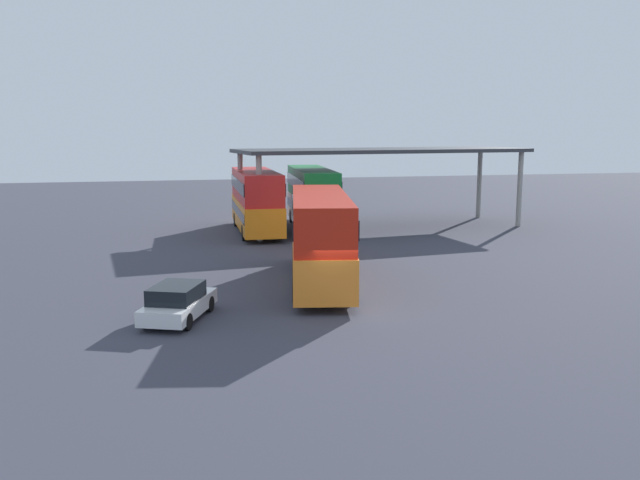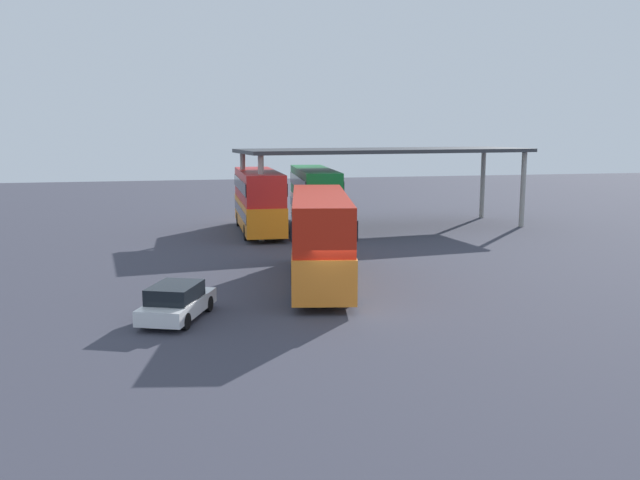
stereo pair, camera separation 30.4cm
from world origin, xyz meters
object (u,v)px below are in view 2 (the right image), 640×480
Objects in this scene: parked_hatchback at (177,302)px; double_decker_near_canopy at (259,199)px; double_decker_mid_row at (314,196)px; double_decker_main at (320,235)px.

parked_hatchback is 21.18m from double_decker_near_canopy.
double_decker_main is at bearing 173.69° from double_decker_mid_row.
double_decker_main is 16.84m from double_decker_mid_row.
double_decker_mid_row is at bearing -0.43° from double_decker_main.
double_decker_mid_row reaches higher than parked_hatchback.
double_decker_mid_row reaches higher than double_decker_main.
double_decker_near_canopy is (-0.73, 15.79, 0.06)m from double_decker_main.
double_decker_near_canopy is 0.93× the size of double_decker_mid_row.
double_decker_near_canopy is at bearing 6.70° from parked_hatchback.
double_decker_main is 15.81m from double_decker_near_canopy.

